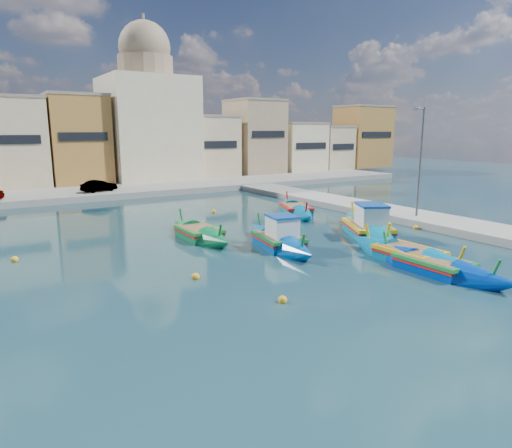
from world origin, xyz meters
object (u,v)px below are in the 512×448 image
object	(u,v)px
luzzu_blue_south	(433,267)
church_block	(148,114)
luzzu_green	(199,234)
quay_street_lamp	(420,162)
luzzu_cyan_mid	(296,211)
luzzu_blue_cabin	(279,241)
luzzu_turquoise_cabin	(368,230)
luzzu_cyan_south	(409,256)

from	to	relation	value
luzzu_blue_south	church_block	bearing A→B (deg)	88.27
luzzu_green	luzzu_blue_south	size ratio (longest dim) A/B	0.93
quay_street_lamp	luzzu_cyan_mid	distance (m)	9.83
luzzu_blue_cabin	luzzu_green	bearing A→B (deg)	123.83
quay_street_lamp	luzzu_green	xyz separation A→B (m)	(-15.07, 3.90, -4.08)
luzzu_blue_cabin	luzzu_green	size ratio (longest dim) A/B	1.10
quay_street_lamp	luzzu_cyan_mid	bearing A→B (deg)	124.63
luzzu_cyan_mid	luzzu_turquoise_cabin	bearing A→B (deg)	-95.24
luzzu_turquoise_cabin	luzzu_cyan_south	bearing A→B (deg)	-115.32
luzzu_green	luzzu_cyan_south	xyz separation A→B (m)	(6.76, -10.16, 0.00)
quay_street_lamp	luzzu_blue_south	xyz separation A→B (m)	(-8.71, -8.00, -4.09)
luzzu_cyan_mid	luzzu_cyan_south	bearing A→B (deg)	-103.32
luzzu_cyan_mid	church_block	bearing A→B (deg)	95.06
church_block	luzzu_green	bearing A→B (deg)	-104.22
church_block	luzzu_green	xyz separation A→B (m)	(-7.63, -30.10, -8.15)
luzzu_blue_cabin	luzzu_blue_south	size ratio (longest dim) A/B	1.02
church_block	luzzu_cyan_mid	size ratio (longest dim) A/B	2.27
luzzu_turquoise_cabin	luzzu_cyan_south	size ratio (longest dim) A/B	1.24
luzzu_cyan_south	quay_street_lamp	bearing A→B (deg)	37.01
quay_street_lamp	luzzu_cyan_mid	xyz separation A→B (m)	(-5.08, 7.36, -4.08)
luzzu_cyan_south	luzzu_blue_cabin	bearing A→B (deg)	123.51
luzzu_turquoise_cabin	luzzu_cyan_mid	distance (m)	8.48
luzzu_blue_cabin	luzzu_green	world-z (taller)	luzzu_blue_cabin
church_block	quay_street_lamp	bearing A→B (deg)	-77.65
church_block	luzzu_cyan_south	bearing A→B (deg)	-91.23
quay_street_lamp	luzzu_cyan_south	world-z (taller)	quay_street_lamp
luzzu_blue_south	luzzu_cyan_mid	bearing A→B (deg)	76.71
luzzu_cyan_mid	luzzu_cyan_south	distance (m)	14.00
luzzu_cyan_mid	luzzu_blue_south	size ratio (longest dim) A/B	1.02
luzzu_green	luzzu_turquoise_cabin	bearing A→B (deg)	-28.37
luzzu_cyan_mid	luzzu_cyan_south	world-z (taller)	luzzu_cyan_south
luzzu_turquoise_cabin	luzzu_green	xyz separation A→B (m)	(-9.22, 4.98, -0.13)
luzzu_cyan_south	luzzu_blue_south	bearing A→B (deg)	-103.01
church_block	luzzu_cyan_south	distance (m)	41.09
luzzu_turquoise_cabin	luzzu_blue_south	xyz separation A→B (m)	(-2.85, -6.92, -0.14)
luzzu_cyan_mid	quay_street_lamp	bearing A→B (deg)	-55.37
church_block	luzzu_turquoise_cabin	size ratio (longest dim) A/B	1.93
luzzu_turquoise_cabin	luzzu_blue_cabin	xyz separation A→B (m)	(-6.32, 0.66, -0.04)
luzzu_turquoise_cabin	luzzu_blue_cabin	distance (m)	6.36
quay_street_lamp	luzzu_turquoise_cabin	distance (m)	7.15
luzzu_turquoise_cabin	luzzu_blue_south	bearing A→B (deg)	-112.41
luzzu_blue_cabin	luzzu_blue_south	distance (m)	8.34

